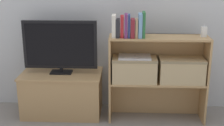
{
  "coord_description": "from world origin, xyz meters",
  "views": [
    {
      "loc": [
        0.13,
        -2.83,
        1.51
      ],
      "look_at": [
        0.0,
        0.14,
        0.6
      ],
      "focal_mm": 50.0,
      "sensor_mm": 36.0,
      "label": 1
    }
  ],
  "objects_px": {
    "book_charcoal": "(118,28)",
    "storage_basket_right": "(181,69)",
    "book_forest": "(144,25)",
    "book_plum": "(126,26)",
    "baby_monitor": "(204,32)",
    "book_ivory": "(114,26)",
    "book_crimson": "(122,26)",
    "book_navy": "(129,26)",
    "storage_basket_left": "(134,68)",
    "book_maroon": "(133,28)",
    "laptop": "(135,57)",
    "tv_stand": "(62,93)",
    "book_tan": "(136,28)",
    "tv": "(60,46)",
    "book_skyblue": "(140,26)"
  },
  "relations": [
    {
      "from": "book_tan",
      "to": "book_crimson",
      "type": "bearing_deg",
      "value": 180.0
    },
    {
      "from": "book_ivory",
      "to": "laptop",
      "type": "bearing_deg",
      "value": 6.48
    },
    {
      "from": "book_crimson",
      "to": "book_forest",
      "type": "xyz_separation_m",
      "value": [
        0.2,
        0.0,
        0.02
      ]
    },
    {
      "from": "book_tan",
      "to": "laptop",
      "type": "height_order",
      "value": "book_tan"
    },
    {
      "from": "book_maroon",
      "to": "storage_basket_left",
      "type": "distance_m",
      "value": 0.41
    },
    {
      "from": "book_maroon",
      "to": "book_skyblue",
      "type": "bearing_deg",
      "value": 0.0
    },
    {
      "from": "tv_stand",
      "to": "book_plum",
      "type": "height_order",
      "value": "book_plum"
    },
    {
      "from": "tv",
      "to": "book_tan",
      "type": "xyz_separation_m",
      "value": [
        0.77,
        -0.12,
        0.21
      ]
    },
    {
      "from": "tv",
      "to": "book_charcoal",
      "type": "distance_m",
      "value": 0.64
    },
    {
      "from": "book_forest",
      "to": "laptop",
      "type": "xyz_separation_m",
      "value": [
        -0.08,
        0.02,
        -0.32
      ]
    },
    {
      "from": "book_tan",
      "to": "laptop",
      "type": "distance_m",
      "value": 0.29
    },
    {
      "from": "baby_monitor",
      "to": "storage_basket_right",
      "type": "xyz_separation_m",
      "value": [
        -0.19,
        -0.01,
        -0.37
      ]
    },
    {
      "from": "book_plum",
      "to": "storage_basket_right",
      "type": "xyz_separation_m",
      "value": [
        0.55,
        0.02,
        -0.43
      ]
    },
    {
      "from": "book_plum",
      "to": "book_maroon",
      "type": "relative_size",
      "value": 1.27
    },
    {
      "from": "book_plum",
      "to": "storage_basket_left",
      "type": "distance_m",
      "value": 0.44
    },
    {
      "from": "book_ivory",
      "to": "book_plum",
      "type": "distance_m",
      "value": 0.11
    },
    {
      "from": "book_skyblue",
      "to": "baby_monitor",
      "type": "height_order",
      "value": "book_skyblue"
    },
    {
      "from": "book_navy",
      "to": "book_tan",
      "type": "bearing_deg",
      "value": 0.0
    },
    {
      "from": "book_skyblue",
      "to": "baby_monitor",
      "type": "xyz_separation_m",
      "value": [
        0.61,
        0.04,
        -0.06
      ]
    },
    {
      "from": "book_maroon",
      "to": "storage_basket_left",
      "type": "xyz_separation_m",
      "value": [
        0.03,
        0.02,
        -0.41
      ]
    },
    {
      "from": "book_charcoal",
      "to": "baby_monitor",
      "type": "relative_size",
      "value": 1.35
    },
    {
      "from": "book_forest",
      "to": "book_plum",
      "type": "bearing_deg",
      "value": 180.0
    },
    {
      "from": "tv_stand",
      "to": "storage_basket_right",
      "type": "distance_m",
      "value": 1.27
    },
    {
      "from": "book_skyblue",
      "to": "book_crimson",
      "type": "bearing_deg",
      "value": 180.0
    },
    {
      "from": "book_ivory",
      "to": "laptop",
      "type": "xyz_separation_m",
      "value": [
        0.2,
        0.02,
        -0.31
      ]
    },
    {
      "from": "book_crimson",
      "to": "baby_monitor",
      "type": "xyz_separation_m",
      "value": [
        0.78,
        0.04,
        -0.05
      ]
    },
    {
      "from": "baby_monitor",
      "to": "book_ivory",
      "type": "bearing_deg",
      "value": -177.46
    },
    {
      "from": "book_navy",
      "to": "storage_basket_left",
      "type": "height_order",
      "value": "book_navy"
    },
    {
      "from": "storage_basket_right",
      "to": "laptop",
      "type": "xyz_separation_m",
      "value": [
        -0.46,
        -0.0,
        0.12
      ]
    },
    {
      "from": "tv",
      "to": "storage_basket_right",
      "type": "xyz_separation_m",
      "value": [
        1.22,
        -0.1,
        -0.2
      ]
    },
    {
      "from": "tv_stand",
      "to": "book_plum",
      "type": "xyz_separation_m",
      "value": [
        0.67,
        -0.13,
        0.75
      ]
    },
    {
      "from": "baby_monitor",
      "to": "laptop",
      "type": "relative_size",
      "value": 0.4
    },
    {
      "from": "book_crimson",
      "to": "laptop",
      "type": "height_order",
      "value": "book_crimson"
    },
    {
      "from": "storage_basket_left",
      "to": "laptop",
      "type": "distance_m",
      "value": 0.12
    },
    {
      "from": "tv_stand",
      "to": "book_tan",
      "type": "xyz_separation_m",
      "value": [
        0.77,
        -0.13,
        0.73
      ]
    },
    {
      "from": "baby_monitor",
      "to": "book_tan",
      "type": "bearing_deg",
      "value": -176.62
    },
    {
      "from": "book_maroon",
      "to": "storage_basket_left",
      "type": "height_order",
      "value": "book_maroon"
    },
    {
      "from": "book_ivory",
      "to": "book_plum",
      "type": "relative_size",
      "value": 0.96
    },
    {
      "from": "book_crimson",
      "to": "baby_monitor",
      "type": "bearing_deg",
      "value": 2.79
    },
    {
      "from": "book_charcoal",
      "to": "storage_basket_right",
      "type": "relative_size",
      "value": 0.39
    },
    {
      "from": "book_crimson",
      "to": "laptop",
      "type": "xyz_separation_m",
      "value": [
        0.13,
        0.02,
        -0.3
      ]
    },
    {
      "from": "book_crimson",
      "to": "laptop",
      "type": "distance_m",
      "value": 0.33
    },
    {
      "from": "book_charcoal",
      "to": "book_forest",
      "type": "distance_m",
      "value": 0.25
    },
    {
      "from": "storage_basket_right",
      "to": "book_forest",
      "type": "bearing_deg",
      "value": -176.56
    },
    {
      "from": "book_navy",
      "to": "book_maroon",
      "type": "relative_size",
      "value": 1.23
    },
    {
      "from": "book_ivory",
      "to": "book_tan",
      "type": "height_order",
      "value": "book_ivory"
    },
    {
      "from": "book_charcoal",
      "to": "book_plum",
      "type": "xyz_separation_m",
      "value": [
        0.08,
        -0.0,
        0.02
      ]
    },
    {
      "from": "book_navy",
      "to": "book_crimson",
      "type": "bearing_deg",
      "value": 180.0
    },
    {
      "from": "book_tan",
      "to": "tv",
      "type": "bearing_deg",
      "value": 170.85
    },
    {
      "from": "tv_stand",
      "to": "book_navy",
      "type": "distance_m",
      "value": 1.03
    }
  ]
}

